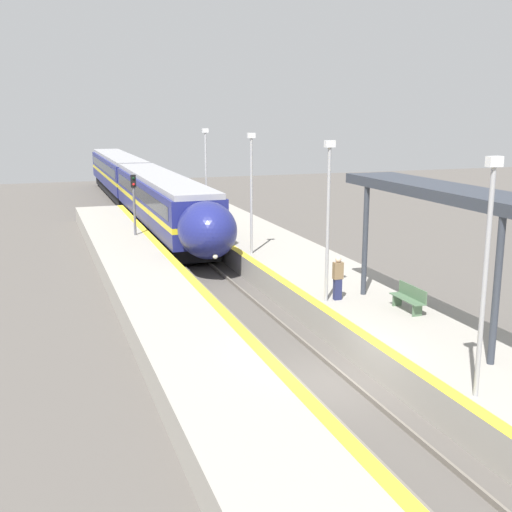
# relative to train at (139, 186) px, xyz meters

# --- Properties ---
(ground_plane) EXTENTS (120.00, 120.00, 0.00)m
(ground_plane) POSITION_rel_train_xyz_m (0.00, -33.99, -2.21)
(ground_plane) COLOR #56514C
(rail_left) EXTENTS (0.08, 90.00, 0.15)m
(rail_left) POSITION_rel_train_xyz_m (-0.72, -33.99, -2.13)
(rail_left) COLOR slate
(rail_left) RESTS_ON ground_plane
(rail_right) EXTENTS (0.08, 90.00, 0.15)m
(rail_right) POSITION_rel_train_xyz_m (0.72, -33.99, -2.13)
(rail_right) COLOR slate
(rail_right) RESTS_ON ground_plane
(train) EXTENTS (2.93, 44.94, 3.84)m
(train) POSITION_rel_train_xyz_m (0.00, 0.00, 0.00)
(train) COLOR black
(train) RESTS_ON ground_plane
(platform_right) EXTENTS (4.65, 64.00, 1.03)m
(platform_right) POSITION_rel_train_xyz_m (3.87, -33.99, -1.70)
(platform_right) COLOR #9E998E
(platform_right) RESTS_ON ground_plane
(platform_left) EXTENTS (3.40, 64.00, 1.03)m
(platform_left) POSITION_rel_train_xyz_m (-3.25, -33.99, -1.70)
(platform_left) COLOR #9E998E
(platform_left) RESTS_ON ground_plane
(platform_bench) EXTENTS (0.44, 1.70, 0.89)m
(platform_bench) POSITION_rel_train_xyz_m (4.42, -31.41, -0.71)
(platform_bench) COLOR #4C6B4C
(platform_bench) RESTS_ON platform_right
(person_waiting) EXTENTS (0.36, 0.22, 1.63)m
(person_waiting) POSITION_rel_train_xyz_m (2.65, -29.37, -0.34)
(person_waiting) COLOR navy
(person_waiting) RESTS_ON platform_right
(railway_signal) EXTENTS (0.28, 0.28, 4.41)m
(railway_signal) POSITION_rel_train_xyz_m (-2.45, -14.14, 0.48)
(railway_signal) COLOR #59595E
(railway_signal) RESTS_ON ground_plane
(lamppost_near) EXTENTS (0.36, 0.20, 5.81)m
(lamppost_near) POSITION_rel_train_xyz_m (2.19, -37.93, 2.12)
(lamppost_near) COLOR #9E9EA3
(lamppost_near) RESTS_ON platform_right
(lamppost_mid) EXTENTS (0.36, 0.20, 5.81)m
(lamppost_mid) POSITION_rel_train_xyz_m (2.19, -29.38, 2.12)
(lamppost_mid) COLOR #9E9EA3
(lamppost_mid) RESTS_ON platform_right
(lamppost_far) EXTENTS (0.36, 0.20, 5.81)m
(lamppost_far) POSITION_rel_train_xyz_m (2.19, -20.83, 2.12)
(lamppost_far) COLOR #9E9EA3
(lamppost_far) RESTS_ON platform_right
(lamppost_farthest) EXTENTS (0.36, 0.20, 5.81)m
(lamppost_farthest) POSITION_rel_train_xyz_m (2.19, -12.28, 2.12)
(lamppost_farthest) COLOR #9E9EA3
(lamppost_farthest) RESTS_ON platform_right
(station_canopy) EXTENTS (2.02, 10.30, 4.47)m
(station_canopy) POSITION_rel_train_xyz_m (4.47, -32.70, 2.95)
(station_canopy) COLOR #333842
(station_canopy) RESTS_ON platform_right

